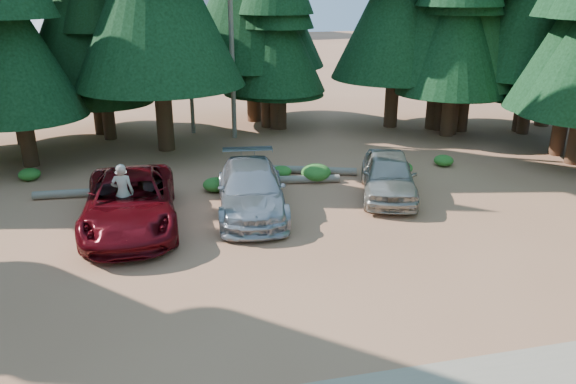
# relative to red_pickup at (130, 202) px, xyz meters

# --- Properties ---
(ground) EXTENTS (160.00, 160.00, 0.00)m
(ground) POSITION_rel_red_pickup_xyz_m (4.05, -3.96, -0.86)
(ground) COLOR #9F6243
(ground) RESTS_ON ground
(forest_belt_north) EXTENTS (36.00, 7.00, 22.00)m
(forest_belt_north) POSITION_rel_red_pickup_xyz_m (4.05, 11.04, -0.86)
(forest_belt_north) COLOR black
(forest_belt_north) RESTS_ON ground
(snag_front) EXTENTS (0.24, 0.24, 12.00)m
(snag_front) POSITION_rel_red_pickup_xyz_m (4.85, 10.54, 5.14)
(snag_front) COLOR #74695D
(snag_front) RESTS_ON ground
(snag_back) EXTENTS (0.20, 0.20, 10.00)m
(snag_back) POSITION_rel_red_pickup_xyz_m (2.85, 12.04, 4.14)
(snag_back) COLOR #74695D
(snag_back) RESTS_ON ground
(red_pickup) EXTENTS (2.90, 6.22, 1.72)m
(red_pickup) POSITION_rel_red_pickup_xyz_m (0.00, 0.00, 0.00)
(red_pickup) COLOR #5A070E
(red_pickup) RESTS_ON ground
(silver_minivan_center) EXTENTS (2.91, 5.81, 1.62)m
(silver_minivan_center) POSITION_rel_red_pickup_xyz_m (4.02, 0.43, -0.05)
(silver_minivan_center) COLOR #ABADB3
(silver_minivan_center) RESTS_ON ground
(silver_minivan_right) EXTENTS (3.33, 5.12, 1.62)m
(silver_minivan_right) POSITION_rel_red_pickup_xyz_m (9.23, 0.82, -0.05)
(silver_minivan_right) COLOR #A7A194
(silver_minivan_right) RESTS_ON ground
(frisbee_player) EXTENTS (0.74, 0.54, 1.89)m
(frisbee_player) POSITION_rel_red_pickup_xyz_m (-0.17, -0.22, 0.42)
(frisbee_player) COLOR beige
(frisbee_player) RESTS_ON ground
(log_left) EXTENTS (4.31, 0.57, 0.31)m
(log_left) POSITION_rel_red_pickup_xyz_m (-1.48, 3.23, -0.71)
(log_left) COLOR #74695D
(log_left) RESTS_ON ground
(log_mid) EXTENTS (3.73, 1.60, 0.32)m
(log_mid) POSITION_rel_red_pickup_xyz_m (7.08, 3.95, -0.70)
(log_mid) COLOR #74695D
(log_mid) RESTS_ON ground
(log_right) EXTENTS (4.88, 1.02, 0.31)m
(log_right) POSITION_rel_red_pickup_xyz_m (5.53, 3.04, -0.71)
(log_right) COLOR #74695D
(log_right) RESTS_ON ground
(shrub_far_left) EXTENTS (0.86, 0.86, 0.47)m
(shrub_far_left) POSITION_rel_red_pickup_xyz_m (-4.16, 5.77, -0.62)
(shrub_far_left) COLOR #21601C
(shrub_far_left) RESTS_ON ground
(shrub_left) EXTENTS (0.93, 0.93, 0.51)m
(shrub_left) POSITION_rel_red_pickup_xyz_m (3.00, 2.78, -0.61)
(shrub_left) COLOR #21601C
(shrub_left) RESTS_ON ground
(shrub_center_left) EXTENTS (1.03, 1.03, 0.57)m
(shrub_center_left) POSITION_rel_red_pickup_xyz_m (0.57, 3.27, -0.58)
(shrub_center_left) COLOR #21601C
(shrub_center_left) RESTS_ON ground
(shrub_center_right) EXTENTS (0.82, 0.82, 0.45)m
(shrub_center_right) POSITION_rel_red_pickup_xyz_m (5.84, 3.83, -0.63)
(shrub_center_right) COLOR #21601C
(shrub_center_right) RESTS_ON ground
(shrub_right) EXTENTS (1.21, 1.21, 0.67)m
(shrub_right) POSITION_rel_red_pickup_xyz_m (7.10, 3.08, -0.53)
(shrub_right) COLOR #21601C
(shrub_right) RESTS_ON ground
(shrub_far_right) EXTENTS (0.98, 0.98, 0.54)m
(shrub_far_right) POSITION_rel_red_pickup_xyz_m (10.74, 3.04, -0.59)
(shrub_far_right) COLOR #21601C
(shrub_far_right) RESTS_ON ground
(shrub_edge_east) EXTENTS (0.84, 0.84, 0.46)m
(shrub_edge_east) POSITION_rel_red_pickup_xyz_m (13.05, 3.72, -0.63)
(shrub_edge_east) COLOR #21601C
(shrub_edge_east) RESTS_ON ground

